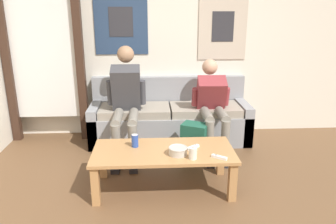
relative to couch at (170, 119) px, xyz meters
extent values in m
cube|color=silver|center=(0.16, 0.34, 0.99)|extent=(10.00, 0.05, 2.55)
cube|color=navy|center=(-0.61, 0.30, 1.23)|extent=(0.69, 0.01, 0.83)
cube|color=#2D2D33|center=(-0.61, 0.30, 1.23)|extent=(0.31, 0.01, 0.37)
cube|color=beige|center=(0.72, 0.30, 1.17)|extent=(0.64, 0.01, 0.86)
cube|color=#2D2D33|center=(0.72, 0.30, 1.17)|extent=(0.29, 0.01, 0.39)
cube|color=#382319|center=(-2.03, 0.11, 0.74)|extent=(0.10, 0.10, 2.05)
cube|color=#382319|center=(-1.13, 0.11, 0.74)|extent=(0.10, 0.10, 2.05)
cube|color=silver|center=(-1.58, 0.13, 0.85)|extent=(0.82, 0.02, 1.64)
cube|color=gray|center=(0.00, 0.25, 0.12)|extent=(2.05, 0.13, 0.81)
cube|color=gray|center=(0.00, -0.09, -0.09)|extent=(2.05, 0.54, 0.39)
cube|color=gray|center=(-0.96, -0.09, -0.03)|extent=(0.12, 0.54, 0.51)
cube|color=gray|center=(0.96, -0.09, -0.03)|extent=(0.12, 0.54, 0.51)
cube|color=gray|center=(-0.45, -0.09, 0.15)|extent=(0.88, 0.50, 0.10)
cube|color=gray|center=(0.45, -0.09, 0.15)|extent=(0.88, 0.50, 0.10)
cube|color=#B27F4C|center=(-0.14, -1.25, 0.10)|extent=(1.33, 0.62, 0.03)
cube|color=#B27F4C|center=(-0.75, -1.00, -0.10)|extent=(0.07, 0.07, 0.37)
cube|color=#B27F4C|center=(0.47, -1.00, -0.10)|extent=(0.07, 0.07, 0.37)
cube|color=#B27F4C|center=(-0.75, -1.50, -0.10)|extent=(0.07, 0.07, 0.37)
cube|color=#B27F4C|center=(0.47, -1.50, -0.10)|extent=(0.07, 0.07, 0.37)
cylinder|color=gray|center=(-0.63, -0.54, 0.20)|extent=(0.11, 0.47, 0.11)
cylinder|color=gray|center=(-0.63, -0.77, -0.03)|extent=(0.10, 0.10, 0.46)
cube|color=#232328|center=(-0.63, -0.84, -0.26)|extent=(0.11, 0.25, 0.05)
cylinder|color=gray|center=(-0.45, -0.54, 0.20)|extent=(0.11, 0.47, 0.11)
cylinder|color=gray|center=(-0.45, -0.77, -0.03)|extent=(0.10, 0.10, 0.46)
cube|color=#232328|center=(-0.45, -0.84, -0.26)|extent=(0.11, 0.25, 0.05)
cube|color=#3F3F44|center=(-0.54, -0.22, 0.47)|extent=(0.35, 0.38, 0.59)
sphere|color=#9E7556|center=(-0.54, -0.10, 0.87)|extent=(0.21, 0.21, 0.21)
cylinder|color=#3F3F44|center=(-0.74, -0.21, 0.42)|extent=(0.08, 0.12, 0.31)
cylinder|color=#3F3F44|center=(-0.35, -0.21, 0.42)|extent=(0.08, 0.12, 0.31)
cylinder|color=gray|center=(0.41, -0.50, 0.20)|extent=(0.11, 0.39, 0.11)
cylinder|color=gray|center=(0.41, -0.70, -0.03)|extent=(0.10, 0.10, 0.46)
cube|color=#232328|center=(0.41, -0.77, -0.26)|extent=(0.11, 0.25, 0.05)
cylinder|color=gray|center=(0.59, -0.50, 0.20)|extent=(0.11, 0.39, 0.11)
cylinder|color=gray|center=(0.59, -0.70, -0.03)|extent=(0.10, 0.10, 0.46)
cube|color=#232328|center=(0.59, -0.77, -0.26)|extent=(0.11, 0.25, 0.05)
cube|color=maroon|center=(0.50, -0.21, 0.39)|extent=(0.36, 0.39, 0.47)
sphere|color=tan|center=(0.50, -0.07, 0.70)|extent=(0.19, 0.19, 0.19)
cylinder|color=maroon|center=(0.30, -0.20, 0.35)|extent=(0.08, 0.13, 0.24)
cylinder|color=maroon|center=(0.69, -0.20, 0.35)|extent=(0.08, 0.13, 0.24)
cube|color=#1E5642|center=(0.25, -0.65, -0.06)|extent=(0.34, 0.31, 0.44)
cube|color=#1E5642|center=(0.20, -0.73, -0.16)|extent=(0.21, 0.15, 0.20)
cylinder|color=#B7B2A8|center=(-0.01, -1.36, 0.15)|extent=(0.17, 0.17, 0.07)
torus|color=#B7B2A8|center=(-0.01, -1.36, 0.19)|extent=(0.17, 0.17, 0.02)
cylinder|color=silver|center=(0.12, -1.46, 0.17)|extent=(0.07, 0.07, 0.11)
cylinder|color=black|center=(0.12, -1.46, 0.23)|extent=(0.00, 0.00, 0.01)
cylinder|color=#28479E|center=(-0.41, -1.16, 0.18)|extent=(0.07, 0.07, 0.12)
cylinder|color=silver|center=(-0.41, -1.16, 0.24)|extent=(0.06, 0.06, 0.00)
cube|color=white|center=(0.15, -1.23, 0.13)|extent=(0.14, 0.11, 0.02)
cylinder|color=#333842|center=(0.17, -1.21, 0.14)|extent=(0.01, 0.01, 0.00)
cube|color=white|center=(0.35, -1.46, 0.13)|extent=(0.14, 0.11, 0.02)
cylinder|color=#333842|center=(0.33, -1.44, 0.14)|extent=(0.01, 0.01, 0.00)
camera|label=1|loc=(-0.25, -4.09, 1.39)|focal=35.00mm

